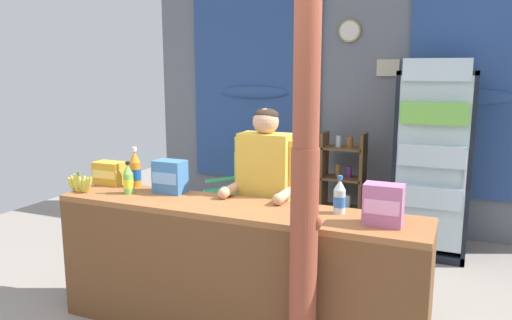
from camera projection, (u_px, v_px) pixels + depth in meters
ground_plane at (289, 288)px, 4.20m from camera, size 8.16×8.16×0.00m
back_wall_curtained at (347, 101)px, 5.67m from camera, size 4.87×0.22×2.85m
stall_counter at (227, 263)px, 3.29m from camera, size 2.56×0.51×0.93m
timber_post at (305, 159)px, 2.69m from camera, size 0.18×0.16×2.81m
drink_fridge at (434, 150)px, 4.80m from camera, size 0.71×0.69×1.92m
bottle_shelf_rack at (343, 181)px, 5.51m from camera, size 0.48×0.28×1.13m
plastic_lawn_chair at (235, 188)px, 5.63m from camera, size 0.61×0.61×0.86m
shopkeeper at (265, 187)px, 3.64m from camera, size 0.49×0.42×1.55m
soda_bottle_orange_soda at (135, 170)px, 3.83m from camera, size 0.09×0.09×0.31m
soda_bottle_water at (339, 197)px, 3.13m from camera, size 0.08×0.08×0.24m
soda_bottle_lime_soda at (128, 180)px, 3.62m from camera, size 0.07×0.07×0.24m
snack_box_wafer at (383, 205)px, 2.89m from camera, size 0.23×0.14×0.25m
snack_box_choco_powder at (110, 173)px, 3.93m from camera, size 0.24×0.15×0.18m
snack_box_biscuit at (170, 177)px, 3.65m from camera, size 0.23×0.15×0.24m
banana_bunch at (80, 184)px, 3.67m from camera, size 0.26×0.06×0.16m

